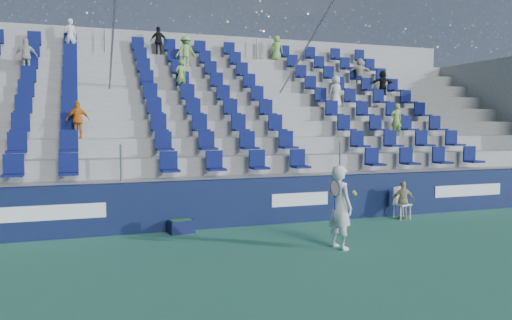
# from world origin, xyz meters

# --- Properties ---
(ground) EXTENTS (70.00, 70.00, 0.00)m
(ground) POSITION_xyz_m (0.00, 0.00, 0.00)
(ground) COLOR #327558
(ground) RESTS_ON ground
(sponsor_wall) EXTENTS (24.00, 0.32, 1.20)m
(sponsor_wall) POSITION_xyz_m (0.00, 3.15, 0.60)
(sponsor_wall) COLOR #101A3E
(sponsor_wall) RESTS_ON ground
(grandstand) EXTENTS (24.00, 8.17, 6.63)m
(grandstand) POSITION_xyz_m (-0.00, 8.24, 2.13)
(grandstand) COLOR #A8A8A2
(grandstand) RESTS_ON ground
(tennis_player) EXTENTS (0.69, 0.72, 1.75)m
(tennis_player) POSITION_xyz_m (1.13, 0.20, 0.87)
(tennis_player) COLOR silver
(tennis_player) RESTS_ON ground
(line_judge_chair) EXTENTS (0.45, 0.47, 0.87)m
(line_judge_chair) POSITION_xyz_m (4.35, 2.64, 0.50)
(line_judge_chair) COLOR white
(line_judge_chair) RESTS_ON ground
(line_judge) EXTENTS (0.66, 0.42, 1.05)m
(line_judge) POSITION_xyz_m (4.35, 2.50, 0.52)
(line_judge) COLOR tan
(line_judge) RESTS_ON ground
(ball_bin) EXTENTS (0.62, 0.45, 0.33)m
(ball_bin) POSITION_xyz_m (-1.70, 2.75, 0.18)
(ball_bin) COLOR #10153A
(ball_bin) RESTS_ON ground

